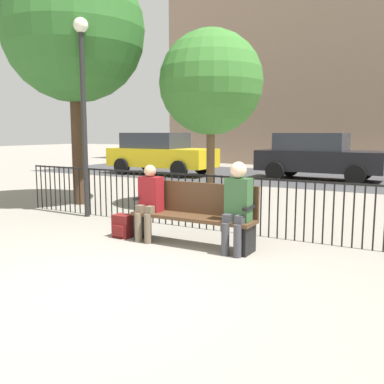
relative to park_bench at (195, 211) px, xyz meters
name	(u,v)px	position (x,y,z in m)	size (l,w,h in m)	color
ground_plane	(100,288)	(0.00, -2.08, -0.50)	(80.00, 80.00, 0.00)	gray
park_bench	(195,211)	(0.00, 0.00, 0.00)	(1.92, 0.45, 0.92)	#4C331E
seated_person_0	(149,199)	(-0.73, -0.13, 0.15)	(0.34, 0.39, 1.17)	brown
seated_person_1	(237,202)	(0.74, -0.13, 0.22)	(0.34, 0.39, 1.27)	#3D3D42
backpack	(123,226)	(-1.21, -0.19, -0.32)	(0.29, 0.27, 0.36)	maroon
fence_railing	(222,199)	(-0.02, 0.95, 0.06)	(9.01, 0.03, 0.95)	black
tree_0	(211,83)	(-1.21, 2.87, 2.20)	(2.22, 2.22, 3.81)	brown
tree_1	(74,31)	(-4.09, 1.82, 3.36)	(3.14, 3.14, 5.45)	#422D1E
lamp_post	(83,88)	(-2.89, 0.79, 1.99)	(0.28, 0.28, 3.78)	black
street_surface	(334,180)	(0.00, 9.92, -0.49)	(24.00, 6.00, 0.01)	#3D3D3F
parked_car_1	(317,156)	(-0.49, 9.52, 0.34)	(4.20, 1.94, 1.62)	black
parked_car_2	(160,153)	(-6.32, 8.48, 0.34)	(4.20, 1.94, 1.62)	yellow
building_facade	(374,34)	(0.00, 17.92, 5.90)	(20.00, 6.00, 12.79)	gray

